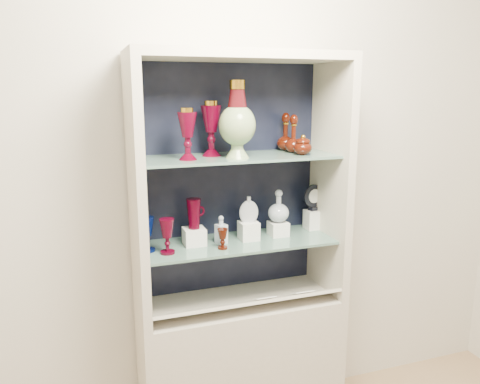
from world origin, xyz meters
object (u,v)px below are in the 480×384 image
object	(u,v)px
lidded_bowl	(303,145)
ruby_pitcher	(194,214)
ruby_goblet_small	(223,239)
ruby_decanter_a	(294,131)
clear_round_decanter	(279,207)
ruby_decanter_b	(286,131)
pedestal_lamp_left	(187,134)
ruby_goblet_tall	(167,236)
cameo_medallion	(314,197)
pedestal_lamp_right	(211,129)
enamel_urn	(237,120)
clear_square_bottle	(221,230)
flat_flask	(249,209)
cobalt_goblet	(147,234)

from	to	relation	value
lidded_bowl	ruby_pitcher	world-z (taller)	lidded_bowl
lidded_bowl	ruby_goblet_small	size ratio (longest dim) A/B	1.03
ruby_decanter_a	clear_round_decanter	bearing A→B (deg)	175.49
ruby_decanter_b	lidded_bowl	size ratio (longest dim) A/B	2.05
pedestal_lamp_left	ruby_goblet_tall	world-z (taller)	pedestal_lamp_left
ruby_pitcher	cameo_medallion	world-z (taller)	cameo_medallion
pedestal_lamp_right	enamel_urn	bearing A→B (deg)	-47.29
pedestal_lamp_left	clear_square_bottle	size ratio (longest dim) A/B	1.65
lidded_bowl	clear_square_bottle	size ratio (longest dim) A/B	0.72
pedestal_lamp_right	ruby_pitcher	size ratio (longest dim) A/B	1.77
pedestal_lamp_left	clear_square_bottle	bearing A→B (deg)	15.20
ruby_goblet_tall	ruby_goblet_small	distance (m)	0.26
pedestal_lamp_right	ruby_goblet_tall	distance (m)	0.53
pedestal_lamp_right	ruby_goblet_small	size ratio (longest dim) A/B	2.64
pedestal_lamp_left	ruby_goblet_tall	xyz separation A→B (m)	(-0.11, -0.01, -0.45)
clear_square_bottle	cameo_medallion	world-z (taller)	cameo_medallion
ruby_decanter_b	flat_flask	bearing A→B (deg)	-157.32
pedestal_lamp_left	enamel_urn	size ratio (longest dim) A/B	0.66
flat_flask	clear_square_bottle	bearing A→B (deg)	-164.80
pedestal_lamp_right	flat_flask	world-z (taller)	pedestal_lamp_right
cobalt_goblet	clear_round_decanter	xyz separation A→B (m)	(0.66, 0.02, 0.07)
clear_round_decanter	enamel_urn	bearing A→B (deg)	-160.54
pedestal_lamp_left	cameo_medallion	size ratio (longest dim) A/B	1.58
enamel_urn	ruby_decanter_b	distance (m)	0.37
ruby_goblet_small	ruby_pitcher	bearing A→B (deg)	137.14
enamel_urn	cameo_medallion	world-z (taller)	enamel_urn
pedestal_lamp_left	flat_flask	distance (m)	0.49
pedestal_lamp_right	ruby_decanter_a	size ratio (longest dim) A/B	1.22
cobalt_goblet	cameo_medallion	world-z (taller)	cameo_medallion
cobalt_goblet	ruby_goblet_small	distance (m)	0.34
ruby_decanter_b	ruby_goblet_small	xyz separation A→B (m)	(-0.39, -0.19, -0.47)
ruby_pitcher	flat_flask	bearing A→B (deg)	-18.42
enamel_urn	lidded_bowl	xyz separation A→B (m)	(0.32, -0.01, -0.12)
ruby_pitcher	cameo_medallion	size ratio (longest dim) A/B	1.00
ruby_pitcher	pedestal_lamp_left	bearing A→B (deg)	-133.65
pedestal_lamp_right	cobalt_goblet	bearing A→B (deg)	-173.16
flat_flask	enamel_urn	bearing A→B (deg)	-128.44
pedestal_lamp_right	cameo_medallion	distance (m)	0.68
flat_flask	cameo_medallion	distance (m)	0.39
clear_square_bottle	enamel_urn	bearing A→B (deg)	-44.66
flat_flask	ruby_pitcher	bearing A→B (deg)	-172.41
clear_round_decanter	ruby_decanter_a	bearing A→B (deg)	-4.51
pedestal_lamp_right	flat_flask	bearing A→B (deg)	-8.77
cobalt_goblet	pedestal_lamp_left	bearing A→B (deg)	-13.80
clear_square_bottle	flat_flask	distance (m)	0.17
ruby_decanter_b	enamel_urn	bearing A→B (deg)	-151.58
clear_round_decanter	cameo_medallion	xyz separation A→B (m)	(0.22, 0.05, 0.02)
cobalt_goblet	enamel_urn	bearing A→B (deg)	-8.65
clear_square_bottle	cameo_medallion	distance (m)	0.54
enamel_urn	clear_round_decanter	world-z (taller)	enamel_urn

